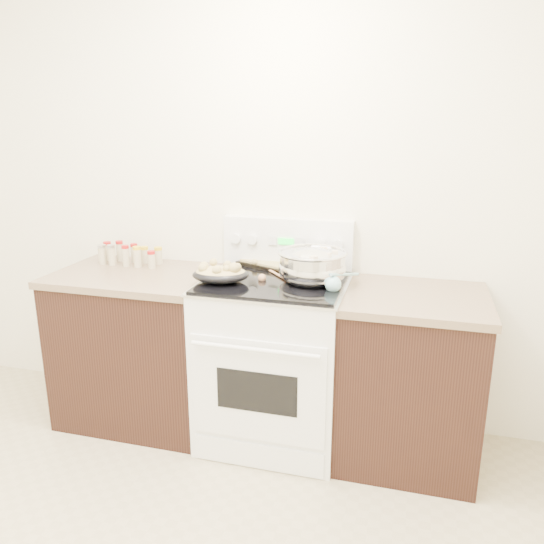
% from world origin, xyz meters
% --- Properties ---
extents(room_shell, '(4.10, 3.60, 2.75)m').
position_xyz_m(room_shell, '(0.00, 0.00, 1.70)').
color(room_shell, white).
rests_on(room_shell, ground).
extents(counter_left, '(0.93, 0.67, 0.92)m').
position_xyz_m(counter_left, '(-0.48, 1.43, 0.46)').
color(counter_left, black).
rests_on(counter_left, ground).
extents(counter_right, '(0.73, 0.67, 0.92)m').
position_xyz_m(counter_right, '(1.08, 1.43, 0.46)').
color(counter_right, black).
rests_on(counter_right, ground).
extents(kitchen_range, '(0.78, 0.73, 1.22)m').
position_xyz_m(kitchen_range, '(0.35, 1.42, 0.49)').
color(kitchen_range, white).
rests_on(kitchen_range, ground).
extents(mixing_bowl, '(0.42, 0.42, 0.21)m').
position_xyz_m(mixing_bowl, '(0.55, 1.44, 1.03)').
color(mixing_bowl, silver).
rests_on(mixing_bowl, kitchen_range).
extents(roasting_pan, '(0.34, 0.27, 0.12)m').
position_xyz_m(roasting_pan, '(0.09, 1.30, 0.99)').
color(roasting_pan, black).
rests_on(roasting_pan, kitchen_range).
extents(baking_sheet, '(0.42, 0.36, 0.06)m').
position_xyz_m(baking_sheet, '(0.26, 1.70, 0.96)').
color(baking_sheet, black).
rests_on(baking_sheet, kitchen_range).
extents(wooden_spoon, '(0.19, 0.21, 0.04)m').
position_xyz_m(wooden_spoon, '(0.32, 1.42, 0.95)').
color(wooden_spoon, tan).
rests_on(wooden_spoon, kitchen_range).
extents(blue_ladle, '(0.15, 0.27, 0.10)m').
position_xyz_m(blue_ladle, '(0.68, 1.33, 0.98)').
color(blue_ladle, '#8EC9D4').
rests_on(blue_ladle, kitchen_range).
extents(spice_jars, '(0.40, 0.15, 0.13)m').
position_xyz_m(spice_jars, '(-0.61, 1.58, 0.98)').
color(spice_jars, '#BFB28C').
rests_on(spice_jars, counter_left).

